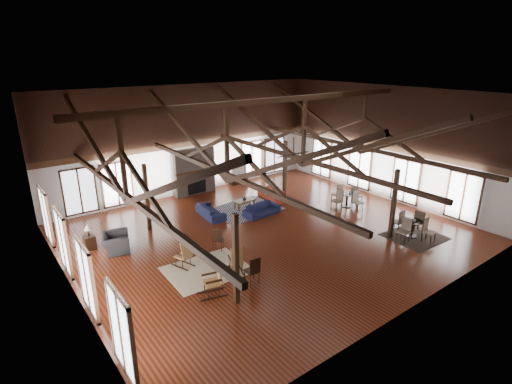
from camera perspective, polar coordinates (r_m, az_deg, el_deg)
floor at (r=17.75m, az=1.60°, el=-5.89°), size 16.00×16.00×0.00m
ceiling at (r=16.15m, az=1.80°, el=13.78°), size 16.00×14.00×0.02m
wall_back at (r=22.46m, az=-9.54°, el=7.29°), size 16.00×0.02×6.00m
wall_front at (r=12.31m, az=22.38°, el=-3.85°), size 16.00×0.02×6.00m
wall_left at (r=13.52m, az=-25.99°, el=-2.35°), size 0.02×14.00×6.00m
wall_right at (r=22.43m, az=18.06°, el=6.60°), size 0.02×14.00×6.00m
roof_truss at (r=16.45m, az=1.73°, el=6.93°), size 15.60×14.07×3.14m
post_grid at (r=17.16m, az=1.65°, el=-1.27°), size 8.16×7.16×3.05m
fireplace at (r=22.58m, az=-8.91°, el=2.91°), size 2.50×0.69×2.60m
ceiling_fan at (r=16.09m, az=5.35°, el=5.49°), size 1.60×1.60×0.75m
sofa_navy_front at (r=19.59m, az=0.85°, el=-2.53°), size 1.94×0.88×0.55m
sofa_navy_left at (r=19.51m, az=-6.50°, el=-2.71°), size 2.03×0.95×0.57m
sofa_orange at (r=21.80m, az=2.27°, el=-0.25°), size 1.98×0.96×0.56m
coffee_table at (r=20.45m, az=-1.67°, el=-1.30°), size 1.16×0.66×0.43m
vase at (r=20.37m, az=-1.66°, el=-0.90°), size 0.20×0.20×0.21m
armchair at (r=17.01m, az=-19.36°, el=-6.83°), size 1.38×1.29×0.74m
side_table_lamp at (r=17.56m, az=-22.70°, el=-6.28°), size 0.43×0.43×1.09m
rocking_chair_a at (r=15.12m, az=-10.19°, el=-8.76°), size 0.68×0.93×1.08m
rocking_chair_b at (r=14.56m, az=-2.82°, el=-9.73°), size 0.66×0.88×1.02m
rocking_chair_c at (r=13.37m, az=-5.89°, el=-12.31°), size 1.00×0.69×1.18m
side_chair_a at (r=16.08m, az=-5.51°, el=-6.54°), size 0.58×0.58×0.97m
side_chair_b at (r=13.81m, az=-0.37°, el=-10.89°), size 0.45×0.45×1.03m
cafe_table_near at (r=18.49m, az=21.48°, el=-4.50°), size 1.97×1.97×1.02m
cafe_table_far at (r=21.10m, az=12.89°, el=-0.73°), size 1.96×1.96×1.02m
cup_near at (r=18.34m, az=21.68°, el=-3.79°), size 0.16×0.16×0.10m
cup_far at (r=21.01m, az=13.26°, el=-0.05°), size 0.16×0.16×0.10m
tv_console at (r=24.44m, az=-2.53°, el=1.94°), size 1.17×0.44×0.59m
television at (r=24.25m, az=-2.60°, el=3.27°), size 1.05×0.21×0.60m
rug_tan at (r=15.03m, az=-7.01°, el=-10.96°), size 3.01×2.41×0.01m
rug_navy at (r=20.36m, az=-1.66°, el=-2.49°), size 3.55×2.76×0.01m
rug_dark at (r=18.72m, az=21.71°, el=-5.94°), size 2.41×2.21×0.01m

